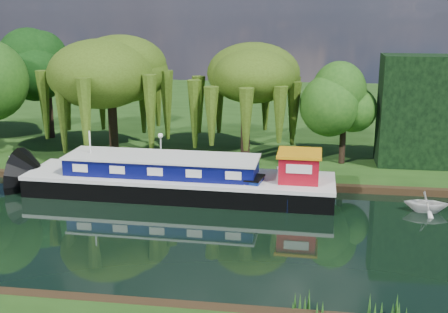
# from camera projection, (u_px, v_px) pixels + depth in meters

# --- Properties ---
(ground) EXTENTS (120.00, 120.00, 0.00)m
(ground) POSITION_uv_depth(u_px,v_px,m) (105.00, 227.00, 30.82)
(ground) COLOR black
(far_bank) EXTENTS (120.00, 52.00, 0.45)m
(far_bank) POSITION_uv_depth(u_px,v_px,m) (209.00, 112.00, 63.26)
(far_bank) COLOR #1A3A0F
(far_bank) RESTS_ON ground
(dutch_barge) EXTENTS (19.80, 4.89, 4.16)m
(dutch_barge) POSITION_uv_depth(u_px,v_px,m) (181.00, 180.00, 35.89)
(dutch_barge) COLOR black
(dutch_barge) RESTS_ON ground
(narrowboat) EXTENTS (12.61, 4.14, 1.81)m
(narrowboat) POSITION_uv_depth(u_px,v_px,m) (195.00, 187.00, 35.60)
(narrowboat) COLOR navy
(narrowboat) RESTS_ON ground
(white_cruiser) EXTENTS (2.68, 2.36, 1.35)m
(white_cruiser) POSITION_uv_depth(u_px,v_px,m) (426.00, 212.00, 33.17)
(white_cruiser) COLOR silver
(white_cruiser) RESTS_ON ground
(willow_left) EXTENTS (7.26, 7.26, 8.71)m
(willow_left) POSITION_uv_depth(u_px,v_px,m) (110.00, 74.00, 42.85)
(willow_left) COLOR black
(willow_left) RESTS_ON far_bank
(willow_right) EXTENTS (6.41, 6.41, 7.81)m
(willow_right) POSITION_uv_depth(u_px,v_px,m) (246.00, 83.00, 42.35)
(willow_right) COLOR black
(willow_right) RESTS_ON far_bank
(tree_far_mid) EXTENTS (5.32, 5.32, 8.71)m
(tree_far_mid) POSITION_uv_depth(u_px,v_px,m) (46.00, 70.00, 48.46)
(tree_far_mid) COLOR black
(tree_far_mid) RESTS_ON far_bank
(tree_far_right) EXTENTS (3.94, 3.94, 6.45)m
(tree_far_right) POSITION_uv_depth(u_px,v_px,m) (345.00, 104.00, 40.70)
(tree_far_right) COLOR black
(tree_far_right) RESTS_ON far_bank
(conifer_hedge) EXTENTS (6.00, 3.00, 8.00)m
(conifer_hedge) POSITION_uv_depth(u_px,v_px,m) (422.00, 111.00, 40.40)
(conifer_hedge) COLOR black
(conifer_hedge) RESTS_ON far_bank
(lamppost) EXTENTS (0.36, 0.36, 2.56)m
(lamppost) POSITION_uv_depth(u_px,v_px,m) (161.00, 141.00, 40.16)
(lamppost) COLOR silver
(lamppost) RESTS_ON far_bank
(mooring_posts) EXTENTS (19.16, 0.16, 1.00)m
(mooring_posts) POSITION_uv_depth(u_px,v_px,m) (139.00, 168.00, 38.67)
(mooring_posts) COLOR silver
(mooring_posts) RESTS_ON far_bank
(reeds_near) EXTENTS (33.70, 1.50, 1.10)m
(reeds_near) POSITION_uv_depth(u_px,v_px,m) (203.00, 295.00, 22.47)
(reeds_near) COLOR #1D4F15
(reeds_near) RESTS_ON ground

